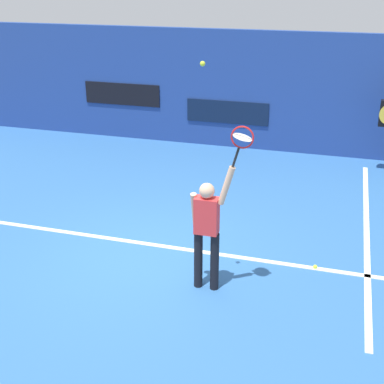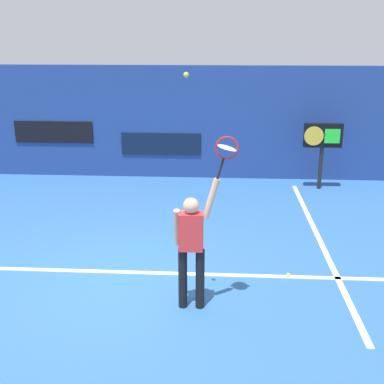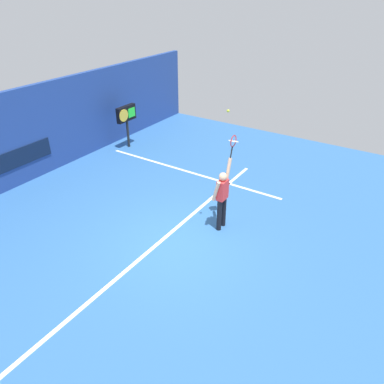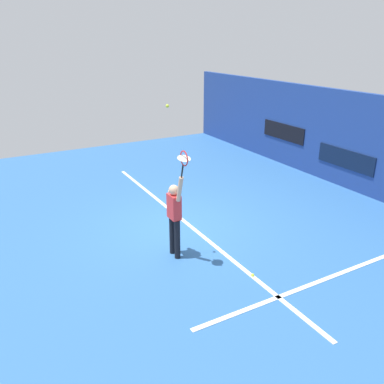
{
  "view_description": "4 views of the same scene",
  "coord_description": "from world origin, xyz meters",
  "px_view_note": "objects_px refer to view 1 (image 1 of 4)",
  "views": [
    {
      "loc": [
        2.99,
        -7.19,
        4.42
      ],
      "look_at": [
        0.96,
        -0.35,
        1.42
      ],
      "focal_mm": 49.29,
      "sensor_mm": 36.0,
      "label": 1
    },
    {
      "loc": [
        1.66,
        -6.87,
        3.8
      ],
      "look_at": [
        1.23,
        0.14,
        1.53
      ],
      "focal_mm": 45.26,
      "sensor_mm": 36.0,
      "label": 2
    },
    {
      "loc": [
        -6.22,
        -4.53,
        5.94
      ],
      "look_at": [
        0.94,
        0.12,
        1.05
      ],
      "focal_mm": 34.51,
      "sensor_mm": 36.0,
      "label": 3
    },
    {
      "loc": [
        8.24,
        -4.06,
        4.58
      ],
      "look_at": [
        1.03,
        -0.05,
        1.35
      ],
      "focal_mm": 36.83,
      "sensor_mm": 36.0,
      "label": 4
    }
  ],
  "objects_px": {
    "spare_ball": "(315,267)",
    "tennis_ball": "(203,64)",
    "tennis_racket": "(242,140)",
    "tennis_player": "(207,227)"
  },
  "relations": [
    {
      "from": "spare_ball",
      "to": "tennis_ball",
      "type": "bearing_deg",
      "value": -145.78
    },
    {
      "from": "spare_ball",
      "to": "tennis_racket",
      "type": "bearing_deg",
      "value": -136.98
    },
    {
      "from": "tennis_ball",
      "to": "tennis_player",
      "type": "bearing_deg",
      "value": 53.96
    },
    {
      "from": "tennis_player",
      "to": "tennis_racket",
      "type": "height_order",
      "value": "tennis_racket"
    },
    {
      "from": "tennis_player",
      "to": "tennis_ball",
      "type": "distance_m",
      "value": 2.33
    },
    {
      "from": "tennis_ball",
      "to": "spare_ball",
      "type": "bearing_deg",
      "value": 34.22
    },
    {
      "from": "tennis_player",
      "to": "tennis_racket",
      "type": "xyz_separation_m",
      "value": [
        0.46,
        -0.0,
        1.35
      ]
    },
    {
      "from": "tennis_player",
      "to": "tennis_ball",
      "type": "bearing_deg",
      "value": -126.04
    },
    {
      "from": "tennis_ball",
      "to": "spare_ball",
      "type": "relative_size",
      "value": 1.0
    },
    {
      "from": "tennis_player",
      "to": "tennis_racket",
      "type": "distance_m",
      "value": 1.43
    }
  ]
}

